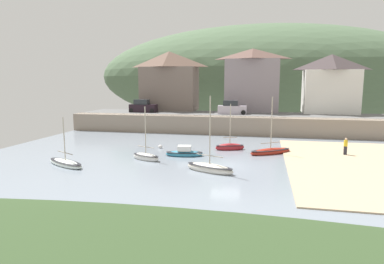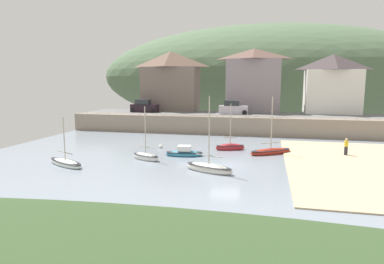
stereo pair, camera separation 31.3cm
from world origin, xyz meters
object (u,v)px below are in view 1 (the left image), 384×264
object	(u,v)px
sailboat_nearest_shore	(146,157)
person_near_water	(346,146)
sailboat_blue_trim	(230,147)
waterfront_building_right	(331,83)
parked_car_near_slipway	(143,107)
waterfront_building_left	(169,81)
sailboat_white_hull	(271,151)
motorboat_with_cabin	(210,168)
mooring_buoy	(160,147)
dinghy_open_wooden	(184,153)
parked_car_by_wall	(232,108)
waterfront_building_centre	(252,80)
rowboat_small_beached	(66,163)

from	to	relation	value
sailboat_nearest_shore	person_near_water	size ratio (longest dim) A/B	3.10
sailboat_blue_trim	sailboat_nearest_shore	world-z (taller)	sailboat_nearest_shore
waterfront_building_right	parked_car_near_slipway	size ratio (longest dim) A/B	2.09
waterfront_building_left	waterfront_building_right	bearing A→B (deg)	0.00
sailboat_white_hull	waterfront_building_right	bearing A→B (deg)	30.52
motorboat_with_cabin	sailboat_nearest_shore	size ratio (longest dim) A/B	1.22
sailboat_nearest_shore	mooring_buoy	world-z (taller)	sailboat_nearest_shore
dinghy_open_wooden	parked_car_by_wall	world-z (taller)	parked_car_by_wall
motorboat_with_cabin	parked_car_by_wall	xyz separation A→B (m)	(-0.52, 23.08, 2.91)
person_near_water	parked_car_near_slipway	bearing A→B (deg)	150.47
sailboat_blue_trim	waterfront_building_centre	bearing A→B (deg)	65.09
waterfront_building_right	parked_car_by_wall	size ratio (longest dim) A/B	2.05
waterfront_building_left	mooring_buoy	world-z (taller)	waterfront_building_left
waterfront_building_right	dinghy_open_wooden	world-z (taller)	waterfront_building_right
motorboat_with_cabin	dinghy_open_wooden	size ratio (longest dim) A/B	1.64
person_near_water	sailboat_blue_trim	bearing A→B (deg)	177.32
sailboat_nearest_shore	dinghy_open_wooden	bearing A→B (deg)	61.26
sailboat_nearest_shore	person_near_water	xyz separation A→B (m)	(18.06, 5.67, 0.70)
rowboat_small_beached	parked_car_near_slipway	world-z (taller)	parked_car_near_slipway
motorboat_with_cabin	sailboat_white_hull	bearing A→B (deg)	80.16
dinghy_open_wooden	mooring_buoy	distance (m)	4.57
waterfront_building_left	sailboat_nearest_shore	size ratio (longest dim) A/B	1.88
sailboat_white_hull	parked_car_by_wall	bearing A→B (deg)	73.48
waterfront_building_left	mooring_buoy	size ratio (longest dim) A/B	20.91
waterfront_building_left	person_near_water	xyz separation A→B (m)	(22.91, -19.14, -6.22)
waterfront_building_centre	sailboat_nearest_shore	world-z (taller)	waterfront_building_centre
waterfront_building_left	dinghy_open_wooden	xyz separation A→B (m)	(7.88, -22.46, -6.93)
waterfront_building_centre	motorboat_with_cabin	size ratio (longest dim) A/B	1.57
parked_car_by_wall	dinghy_open_wooden	bearing A→B (deg)	-101.79
waterfront_building_right	sailboat_white_hull	size ratio (longest dim) A/B	1.49
waterfront_building_right	sailboat_white_hull	xyz separation A→B (m)	(-8.70, -19.76, -6.52)
person_near_water	waterfront_building_right	bearing A→B (deg)	84.83
waterfront_building_centre	parked_car_near_slipway	distance (m)	17.28
waterfront_building_centre	parked_car_by_wall	xyz separation A→B (m)	(-2.61, -4.50, -4.08)
dinghy_open_wooden	person_near_water	world-z (taller)	person_near_water
mooring_buoy	motorboat_with_cabin	bearing A→B (deg)	-50.85
sailboat_blue_trim	person_near_water	bearing A→B (deg)	-23.25
person_near_water	mooring_buoy	world-z (taller)	person_near_water
person_near_water	mooring_buoy	bearing A→B (deg)	-179.20
sailboat_nearest_shore	parked_car_near_slipway	size ratio (longest dim) A/B	1.22
waterfront_building_right	sailboat_blue_trim	bearing A→B (deg)	-124.54
waterfront_building_left	waterfront_building_centre	distance (m)	13.24
waterfront_building_centre	dinghy_open_wooden	xyz separation A→B (m)	(-5.36, -22.46, -7.00)
waterfront_building_left	parked_car_by_wall	xyz separation A→B (m)	(10.63, -4.50, -4.00)
motorboat_with_cabin	parked_car_by_wall	distance (m)	23.27
sailboat_blue_trim	mooring_buoy	bearing A→B (deg)	165.46
waterfront_building_left	sailboat_white_hull	xyz separation A→B (m)	(15.95, -19.76, -6.96)
waterfront_building_centre	mooring_buoy	world-z (taller)	waterfront_building_centre
dinghy_open_wooden	sailboat_nearest_shore	xyz separation A→B (m)	(-3.02, -2.34, 0.01)
dinghy_open_wooden	parked_car_near_slipway	bearing A→B (deg)	112.08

